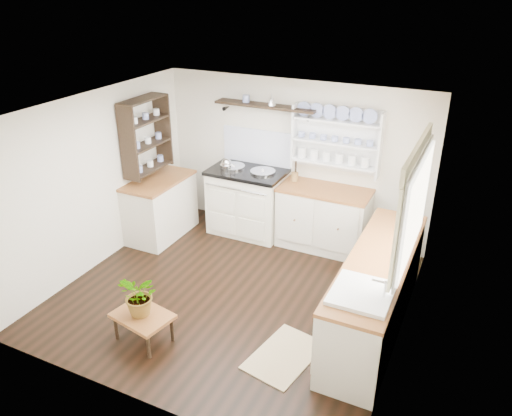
{
  "coord_description": "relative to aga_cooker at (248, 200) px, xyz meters",
  "views": [
    {
      "loc": [
        2.47,
        -4.53,
        3.6
      ],
      "look_at": [
        0.18,
        0.25,
        1.1
      ],
      "focal_mm": 35.0,
      "sensor_mm": 36.0,
      "label": 1
    }
  ],
  "objects": [
    {
      "name": "aga_cooker",
      "position": [
        0.0,
        0.0,
        0.0
      ],
      "size": [
        1.12,
        0.77,
        1.03
      ],
      "color": "white",
      "rests_on": "floor"
    },
    {
      "name": "wall_right",
      "position": [
        2.59,
        -1.57,
        0.64
      ],
      "size": [
        0.02,
        3.8,
        2.3
      ],
      "primitive_type": "cube",
      "color": "silver",
      "rests_on": "ground"
    },
    {
      "name": "plate_rack",
      "position": [
        1.24,
        0.29,
        1.05
      ],
      "size": [
        1.2,
        0.22,
        0.9
      ],
      "color": "white",
      "rests_on": "wall_back"
    },
    {
      "name": "left_cabinets",
      "position": [
        -1.11,
        -0.67,
        -0.05
      ],
      "size": [
        0.62,
        1.13,
        0.9
      ],
      "color": "beige",
      "rests_on": "floor"
    },
    {
      "name": "right_cabinets",
      "position": [
        2.29,
        -1.47,
        -0.05
      ],
      "size": [
        0.62,
        2.43,
        0.9
      ],
      "color": "beige",
      "rests_on": "floor"
    },
    {
      "name": "utensil_crock",
      "position": [
        0.7,
        0.11,
        0.46
      ],
      "size": [
        0.11,
        0.11,
        0.12
      ],
      "primitive_type": "cylinder",
      "color": "brown",
      "rests_on": "back_cabinets"
    },
    {
      "name": "back_cabinets",
      "position": [
        1.19,
        0.03,
        -0.05
      ],
      "size": [
        1.27,
        0.63,
        0.9
      ],
      "color": "beige",
      "rests_on": "floor"
    },
    {
      "name": "high_shelf",
      "position": [
        0.19,
        0.21,
        1.4
      ],
      "size": [
        1.5,
        0.29,
        0.16
      ],
      "color": "black",
      "rests_on": "wall_back"
    },
    {
      "name": "kettle",
      "position": [
        -0.28,
        -0.12,
        0.54
      ],
      "size": [
        0.19,
        0.19,
        0.23
      ],
      "primitive_type": null,
      "color": "silver",
      "rests_on": "aga_cooker"
    },
    {
      "name": "belfast_sink",
      "position": [
        2.29,
        -2.22,
        0.29
      ],
      "size": [
        0.55,
        0.6,
        0.45
      ],
      "color": "white",
      "rests_on": "right_cabinets"
    },
    {
      "name": "floor",
      "position": [
        0.59,
        -1.57,
        -0.51
      ],
      "size": [
        4.0,
        3.8,
        0.01
      ],
      "primitive_type": "cube",
      "color": "black",
      "rests_on": "ground"
    },
    {
      "name": "ceiling",
      "position": [
        0.59,
        -1.57,
        1.79
      ],
      "size": [
        4.0,
        3.8,
        0.01
      ],
      "primitive_type": "cube",
      "color": "white",
      "rests_on": "wall_back"
    },
    {
      "name": "potted_plant",
      "position": [
        0.12,
        -2.75,
        0.06
      ],
      "size": [
        0.55,
        0.53,
        0.48
      ],
      "primitive_type": "imported",
      "rotation": [
        0.0,
        0.0,
        -0.51
      ],
      "color": "#3F7233",
      "rests_on": "center_table"
    },
    {
      "name": "floor_rug",
      "position": [
        1.58,
        -2.35,
        -0.5
      ],
      "size": [
        0.7,
        0.94,
        0.02
      ],
      "primitive_type": "cube",
      "rotation": [
        0.0,
        0.0,
        -0.18
      ],
      "color": "olive",
      "rests_on": "floor"
    },
    {
      "name": "wall_left",
      "position": [
        -1.41,
        -1.57,
        0.64
      ],
      "size": [
        0.02,
        3.8,
        2.3
      ],
      "primitive_type": "cube",
      "color": "silver",
      "rests_on": "ground"
    },
    {
      "name": "left_shelving",
      "position": [
        -1.25,
        -0.67,
        1.04
      ],
      "size": [
        0.28,
        0.8,
        1.05
      ],
      "primitive_type": "cube",
      "color": "black",
      "rests_on": "wall_left"
    },
    {
      "name": "window",
      "position": [
        2.53,
        -1.42,
        1.06
      ],
      "size": [
        0.08,
        1.55,
        1.22
      ],
      "color": "white",
      "rests_on": "wall_right"
    },
    {
      "name": "wall_back",
      "position": [
        0.59,
        0.33,
        0.64
      ],
      "size": [
        4.0,
        0.02,
        2.3
      ],
      "primitive_type": "cube",
      "color": "silver",
      "rests_on": "ground"
    },
    {
      "name": "center_table",
      "position": [
        0.12,
        -2.75,
        -0.22
      ],
      "size": [
        0.68,
        0.54,
        0.33
      ],
      "rotation": [
        0.0,
        0.0,
        -0.19
      ],
      "color": "brown",
      "rests_on": "floor"
    }
  ]
}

